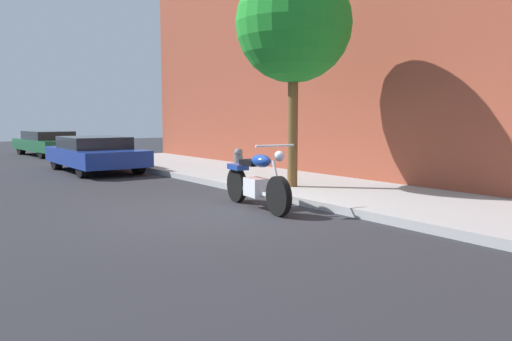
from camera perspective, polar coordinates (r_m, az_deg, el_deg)
ground_plane at (r=8.25m, az=-3.18°, el=-4.81°), size 60.00×60.00×0.00m
sidewalk at (r=10.03m, az=10.53°, el=-2.55°), size 23.58×3.00×0.14m
building_facade at (r=11.42m, az=17.19°, el=15.83°), size 23.58×0.50×7.08m
motorcycle at (r=8.44m, az=0.02°, el=-1.29°), size 2.16×0.72×1.15m
parked_car_blue at (r=15.08m, az=-18.35°, el=1.97°), size 4.10×1.87×1.03m
parked_car_green at (r=22.31m, az=-23.12°, el=3.04°), size 4.63×2.10×1.03m
street_tree at (r=10.34m, az=4.42°, el=16.65°), size 2.37×2.37×4.66m
fire_hydrant at (r=10.88m, az=-2.07°, el=0.27°), size 0.20×0.20×0.91m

